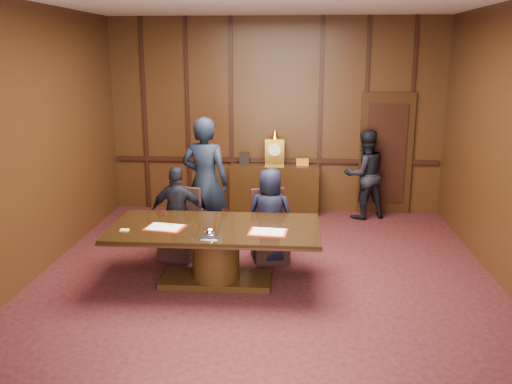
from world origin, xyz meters
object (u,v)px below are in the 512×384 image
conference_table (216,245)px  signatory_right (270,216)px  witness_right (364,174)px  signatory_left (178,213)px  witness_left (205,182)px  sideboard (274,187)px

conference_table → signatory_right: signatory_right is taller
conference_table → witness_right: (2.21, 3.03, 0.28)m
conference_table → signatory_left: 1.04m
witness_left → signatory_left: bearing=75.4°
signatory_right → witness_left: (-1.01, 0.64, 0.31)m
conference_table → signatory_right: bearing=50.9°
conference_table → witness_left: 1.55m
signatory_left → witness_left: witness_left is taller
signatory_left → conference_table: bearing=130.1°
conference_table → signatory_right: 1.04m
conference_table → witness_left: witness_left is taller
sideboard → witness_right: (1.59, -0.16, 0.31)m
signatory_left → witness_right: (2.86, 2.23, 0.12)m
witness_left → sideboard: bearing=-109.0°
sideboard → signatory_left: sideboard is taller
sideboard → witness_right: bearing=-5.7°
witness_right → signatory_right: bearing=33.5°
signatory_right → witness_right: (1.56, 2.23, 0.12)m
signatory_right → conference_table: bearing=59.2°
sideboard → signatory_left: (-1.26, -2.39, 0.19)m
signatory_left → witness_left: (0.29, 0.64, 0.31)m
conference_table → signatory_left: bearing=129.1°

